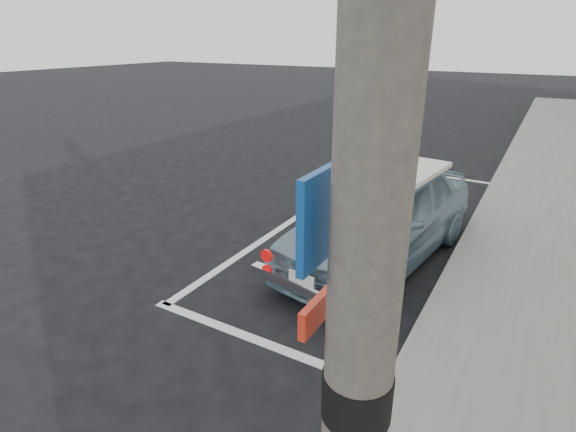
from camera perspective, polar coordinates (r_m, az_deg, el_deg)
ground at (r=5.41m, az=-4.59°, el=-11.38°), size 80.00×80.00×0.00m
sidewalk at (r=6.40m, az=31.92°, el=-8.55°), size 2.80×40.00×0.15m
pline_rear at (r=4.84m, az=-2.99°, el=-15.81°), size 3.00×0.12×0.01m
pline_front at (r=10.82m, az=17.67°, el=4.99°), size 3.00×0.12×0.01m
pline_side at (r=8.12m, az=2.14°, el=0.52°), size 0.12×7.00×0.01m
retro_coupe at (r=6.37m, az=11.76°, el=0.17°), size 2.00×3.97×1.29m
cat at (r=5.28m, az=4.03°, el=-10.67°), size 0.26×0.50×0.27m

